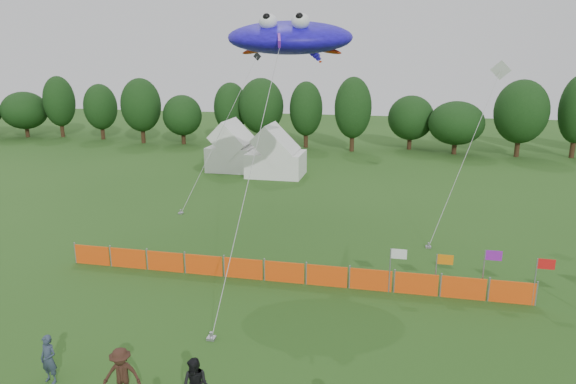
% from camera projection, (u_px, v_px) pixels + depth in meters
% --- Properties ---
extents(treeline, '(104.57, 8.78, 8.36)m').
position_uv_depth(treeline, '(377.00, 113.00, 56.48)').
color(treeline, '#382314').
rests_on(treeline, ground).
extents(tent_left, '(4.18, 4.18, 3.69)m').
position_uv_depth(tent_left, '(233.00, 150.00, 47.52)').
color(tent_left, white).
rests_on(tent_left, ground).
extents(tent_right, '(4.90, 3.92, 3.46)m').
position_uv_depth(tent_right, '(276.00, 156.00, 45.09)').
color(tent_right, white).
rests_on(tent_right, ground).
extents(barrier_fence, '(21.90, 0.06, 1.00)m').
position_uv_depth(barrier_fence, '(284.00, 272.00, 23.97)').
color(barrier_fence, '#F34B0D').
rests_on(barrier_fence, ground).
extents(flag_row, '(10.73, 0.84, 2.23)m').
position_uv_depth(flag_row, '(515.00, 272.00, 21.74)').
color(flag_row, gray).
rests_on(flag_row, ground).
extents(spectator_a, '(0.66, 0.49, 1.65)m').
position_uv_depth(spectator_a, '(49.00, 359.00, 16.52)').
color(spectator_a, '#2D394C').
rests_on(spectator_a, ground).
extents(spectator_c, '(1.27, 0.90, 1.79)m').
position_uv_depth(spectator_c, '(122.00, 375.00, 15.59)').
color(spectator_c, '#361E15').
rests_on(spectator_c, ground).
extents(stingray_kite, '(7.25, 19.57, 12.37)m').
position_uv_depth(stingray_kite, '(293.00, 38.00, 26.84)').
color(stingray_kite, '#2210EB').
rests_on(stingray_kite, ground).
extents(small_kite_white, '(4.89, 7.86, 10.06)m').
position_uv_depth(small_kite_white, '(482.00, 115.00, 31.17)').
color(small_kite_white, silver).
rests_on(small_kite_white, ground).
extents(small_kite_dark, '(2.97, 11.17, 10.62)m').
position_uv_depth(small_kite_dark, '(225.00, 123.00, 38.29)').
color(small_kite_dark, black).
rests_on(small_kite_dark, ground).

